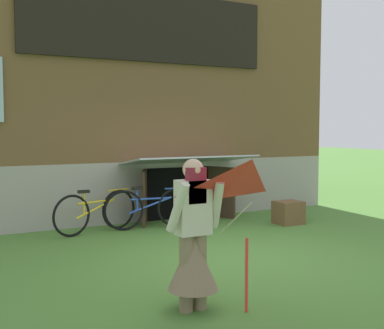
# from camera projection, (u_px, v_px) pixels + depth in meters

# --- Properties ---
(ground_plane) EXTENTS (60.00, 60.00, 0.00)m
(ground_plane) POSITION_uv_depth(u_px,v_px,m) (231.00, 255.00, 7.32)
(ground_plane) COLOR #4C7F33
(log_house) EXTENTS (8.74, 5.64, 5.56)m
(log_house) POSITION_uv_depth(u_px,v_px,m) (112.00, 88.00, 11.75)
(log_house) COLOR #9E998E
(log_house) RESTS_ON ground_plane
(person) EXTENTS (0.61, 0.52, 1.55)m
(person) POSITION_uv_depth(u_px,v_px,m) (193.00, 247.00, 5.04)
(person) COLOR #7F6B51
(person) RESTS_ON ground_plane
(kite) EXTENTS (0.81, 0.89, 1.44)m
(kite) POSITION_uv_depth(u_px,v_px,m) (252.00, 198.00, 4.70)
(kite) COLOR red
(kite) RESTS_ON ground_plane
(bicycle_blue) EXTENTS (1.72, 0.26, 0.79)m
(bicycle_blue) POSITION_uv_depth(u_px,v_px,m) (150.00, 208.00, 9.18)
(bicycle_blue) COLOR black
(bicycle_blue) RESTS_ON ground_plane
(bicycle_yellow) EXTENTS (1.65, 0.54, 0.78)m
(bicycle_yellow) POSITION_uv_depth(u_px,v_px,m) (96.00, 211.00, 8.83)
(bicycle_yellow) COLOR black
(bicycle_yellow) RESTS_ON ground_plane
(wooden_crate) EXTENTS (0.50, 0.43, 0.44)m
(wooden_crate) POSITION_uv_depth(u_px,v_px,m) (288.00, 213.00, 9.65)
(wooden_crate) COLOR brown
(wooden_crate) RESTS_ON ground_plane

